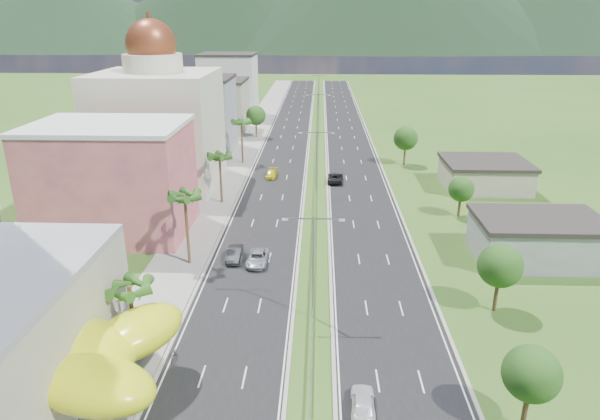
# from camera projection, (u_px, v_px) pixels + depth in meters

# --- Properties ---
(ground) EXTENTS (500.00, 500.00, 0.00)m
(ground) POSITION_uv_depth(u_px,v_px,m) (311.00, 379.00, 45.40)
(ground) COLOR #2D5119
(ground) RESTS_ON ground
(road_left) EXTENTS (11.00, 260.00, 0.04)m
(road_left) POSITION_uv_depth(u_px,v_px,m) (287.00, 142.00, 130.13)
(road_left) COLOR black
(road_left) RESTS_ON ground
(road_right) EXTENTS (11.00, 260.00, 0.04)m
(road_right) POSITION_uv_depth(u_px,v_px,m) (348.00, 143.00, 129.61)
(road_right) COLOR black
(road_right) RESTS_ON ground
(sidewalk_left) EXTENTS (7.00, 260.00, 0.12)m
(sidewalk_left) POSITION_uv_depth(u_px,v_px,m) (248.00, 142.00, 130.45)
(sidewalk_left) COLOR gray
(sidewalk_left) RESTS_ON ground
(median_guardrail) EXTENTS (0.10, 216.06, 0.76)m
(median_guardrail) POSITION_uv_depth(u_px,v_px,m) (317.00, 159.00, 112.76)
(median_guardrail) COLOR gray
(median_guardrail) RESTS_ON ground
(streetlight_median_b) EXTENTS (6.04, 0.25, 11.00)m
(streetlight_median_b) POSITION_uv_depth(u_px,v_px,m) (313.00, 257.00, 52.47)
(streetlight_median_b) COLOR gray
(streetlight_median_b) RESTS_ON ground
(streetlight_median_c) EXTENTS (6.04, 0.25, 11.00)m
(streetlight_median_c) POSITION_uv_depth(u_px,v_px,m) (316.00, 156.00, 90.02)
(streetlight_median_c) COLOR gray
(streetlight_median_c) RESTS_ON ground
(streetlight_median_d) EXTENTS (6.04, 0.25, 11.00)m
(streetlight_median_d) POSITION_uv_depth(u_px,v_px,m) (318.00, 111.00, 132.26)
(streetlight_median_d) COLOR gray
(streetlight_median_d) RESTS_ON ground
(streetlight_median_e) EXTENTS (6.04, 0.25, 11.00)m
(streetlight_median_e) POSITION_uv_depth(u_px,v_px,m) (319.00, 88.00, 174.49)
(streetlight_median_e) COLOR gray
(streetlight_median_e) RESTS_ON ground
(lime_canopy) EXTENTS (18.00, 15.00, 7.40)m
(lime_canopy) POSITION_uv_depth(u_px,v_px,m) (48.00, 352.00, 40.63)
(lime_canopy) COLOR #D0DA15
(lime_canopy) RESTS_ON ground
(pink_shophouse) EXTENTS (20.00, 15.00, 15.00)m
(pink_shophouse) POSITION_uv_depth(u_px,v_px,m) (113.00, 181.00, 73.85)
(pink_shophouse) COLOR #B3495D
(pink_shophouse) RESTS_ON ground
(domed_building) EXTENTS (20.00, 20.00, 28.70)m
(domed_building) POSITION_uv_depth(u_px,v_px,m) (158.00, 122.00, 94.11)
(domed_building) COLOR beige
(domed_building) RESTS_ON ground
(midrise_grey) EXTENTS (16.00, 15.00, 16.00)m
(midrise_grey) POSITION_uv_depth(u_px,v_px,m) (196.00, 116.00, 118.69)
(midrise_grey) COLOR gray
(midrise_grey) RESTS_ON ground
(midrise_beige) EXTENTS (16.00, 15.00, 13.00)m
(midrise_beige) POSITION_uv_depth(u_px,v_px,m) (215.00, 107.00, 139.86)
(midrise_beige) COLOR #A49B87
(midrise_beige) RESTS_ON ground
(midrise_white) EXTENTS (16.00, 15.00, 18.00)m
(midrise_white) POSITION_uv_depth(u_px,v_px,m) (229.00, 86.00, 160.59)
(midrise_white) COLOR silver
(midrise_white) RESTS_ON ground
(shed_near) EXTENTS (15.00, 10.00, 5.00)m
(shed_near) POSITION_uv_depth(u_px,v_px,m) (537.00, 241.00, 67.03)
(shed_near) COLOR gray
(shed_near) RESTS_ON ground
(shed_far) EXTENTS (14.00, 12.00, 4.40)m
(shed_far) POSITION_uv_depth(u_px,v_px,m) (485.00, 176.00, 95.22)
(shed_far) COLOR #A49B87
(shed_far) RESTS_ON ground
(palm_tree_b) EXTENTS (3.60, 3.60, 8.10)m
(palm_tree_b) POSITION_uv_depth(u_px,v_px,m) (130.00, 291.00, 45.40)
(palm_tree_b) COLOR #47301C
(palm_tree_b) RESTS_ON ground
(palm_tree_c) EXTENTS (3.60, 3.60, 9.60)m
(palm_tree_c) POSITION_uv_depth(u_px,v_px,m) (185.00, 199.00, 63.68)
(palm_tree_c) COLOR #47301C
(palm_tree_c) RESTS_ON ground
(palm_tree_d) EXTENTS (3.60, 3.60, 8.60)m
(palm_tree_d) POSITION_uv_depth(u_px,v_px,m) (220.00, 158.00, 85.59)
(palm_tree_d) COLOR #47301C
(palm_tree_d) RESTS_ON ground
(palm_tree_e) EXTENTS (3.60, 3.60, 9.40)m
(palm_tree_e) POSITION_uv_depth(u_px,v_px,m) (241.00, 124.00, 108.80)
(palm_tree_e) COLOR #47301C
(palm_tree_e) RESTS_ON ground
(leafy_tree_lfar) EXTENTS (4.90, 4.90, 8.05)m
(leafy_tree_lfar) POSITION_uv_depth(u_px,v_px,m) (256.00, 116.00, 133.20)
(leafy_tree_lfar) COLOR #47301C
(leafy_tree_lfar) RESTS_ON ground
(leafy_tree_ra) EXTENTS (4.20, 4.20, 6.90)m
(leafy_tree_ra) POSITION_uv_depth(u_px,v_px,m) (531.00, 374.00, 38.51)
(leafy_tree_ra) COLOR #47301C
(leafy_tree_ra) RESTS_ON ground
(leafy_tree_rb) EXTENTS (4.55, 4.55, 7.47)m
(leafy_tree_rb) POSITION_uv_depth(u_px,v_px,m) (500.00, 266.00, 54.22)
(leafy_tree_rb) COLOR #47301C
(leafy_tree_rb) RESTS_ON ground
(leafy_tree_rc) EXTENTS (3.85, 3.85, 6.33)m
(leafy_tree_rc) POSITION_uv_depth(u_px,v_px,m) (461.00, 189.00, 80.67)
(leafy_tree_rc) COLOR #47301C
(leafy_tree_rc) RESTS_ON ground
(leafy_tree_rd) EXTENTS (4.90, 4.90, 8.05)m
(leafy_tree_rd) POSITION_uv_depth(u_px,v_px,m) (406.00, 138.00, 108.56)
(leafy_tree_rd) COLOR #47301C
(leafy_tree_rd) RESTS_ON ground
(mountain_ridge) EXTENTS (860.00, 140.00, 90.00)m
(mountain_ridge) POSITION_uv_depth(u_px,v_px,m) (389.00, 51.00, 465.69)
(mountain_ridge) COLOR black
(mountain_ridge) RESTS_ON ground
(car_dark_left) EXTENTS (1.73, 4.81, 1.58)m
(car_dark_left) POSITION_uv_depth(u_px,v_px,m) (235.00, 254.00, 67.30)
(car_dark_left) COLOR black
(car_dark_left) RESTS_ON road_left
(car_silver_mid_left) EXTENTS (2.58, 5.38, 1.48)m
(car_silver_mid_left) POSITION_uv_depth(u_px,v_px,m) (258.00, 258.00, 66.23)
(car_silver_mid_left) COLOR #9A9DA1
(car_silver_mid_left) RESTS_ON road_left
(car_yellow_far_left) EXTENTS (2.16, 4.86, 1.39)m
(car_yellow_far_left) POSITION_uv_depth(u_px,v_px,m) (272.00, 174.00, 101.60)
(car_yellow_far_left) COLOR gold
(car_yellow_far_left) RESTS_ON road_left
(car_white_near_right) EXTENTS (2.08, 4.72, 1.58)m
(car_white_near_right) POSITION_uv_depth(u_px,v_px,m) (363.00, 403.00, 41.43)
(car_white_near_right) COLOR silver
(car_white_near_right) RESTS_ON road_right
(car_dark_far_right) EXTENTS (3.06, 6.04, 1.64)m
(car_dark_far_right) POSITION_uv_depth(u_px,v_px,m) (335.00, 178.00, 98.80)
(car_dark_far_right) COLOR black
(car_dark_far_right) RESTS_ON road_right
(motorcycle) EXTENTS (0.62, 1.92, 1.22)m
(motorcycle) POSITION_uv_depth(u_px,v_px,m) (174.00, 354.00, 47.69)
(motorcycle) COLOR black
(motorcycle) RESTS_ON road_left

